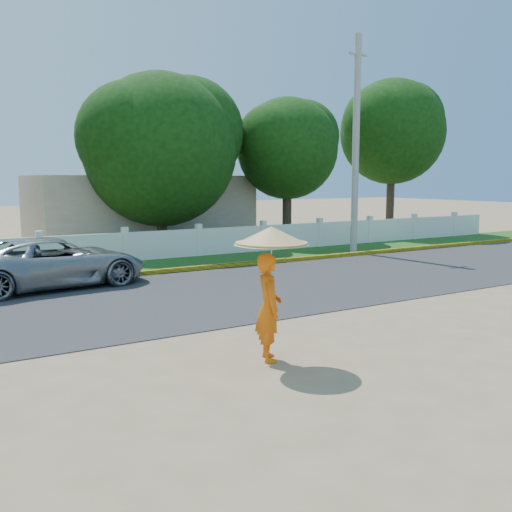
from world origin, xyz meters
The scene contains 10 objects.
ground centered at (0.00, 0.00, 0.00)m, with size 120.00×120.00×0.00m, color #9E8460.
road centered at (0.00, 4.50, 0.01)m, with size 60.00×7.00×0.02m, color #38383A.
grass_verge centered at (0.00, 9.75, 0.01)m, with size 60.00×3.50×0.03m, color #2D601E.
curb centered at (0.00, 8.05, 0.08)m, with size 40.00×0.18×0.16m, color yellow.
fence centered at (0.00, 11.20, 0.55)m, with size 40.00×0.10×1.10m, color silver.
building_near centered at (3.00, 18.00, 1.60)m, with size 10.00×6.00×3.20m, color #B7AD99.
utility_pole centered at (8.92, 8.82, 4.37)m, with size 0.28×0.28×8.73m, color #989896.
vehicle centered at (-3.31, 7.50, 0.71)m, with size 2.37×5.15×1.43m, color gray.
monk_with_parasol centered at (-1.66, -1.15, 1.48)m, with size 1.25×1.25×2.28m.
tree_row centered at (0.32, 14.28, 4.71)m, with size 37.27×7.00×8.50m.
Camera 1 is at (-6.77, -9.03, 3.07)m, focal length 40.00 mm.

